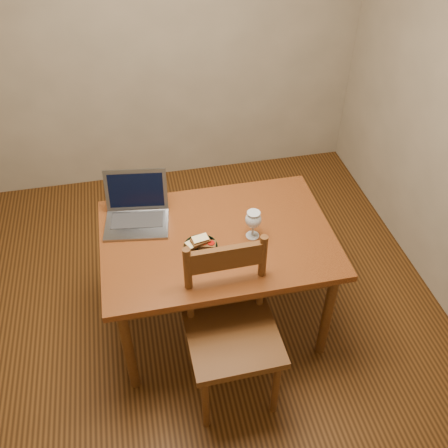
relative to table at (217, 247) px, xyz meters
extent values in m
cube|color=black|center=(-0.11, 0.11, -0.66)|extent=(3.20, 3.20, 0.02)
cube|color=gray|center=(-0.11, 1.72, 0.65)|extent=(3.20, 0.02, 2.60)
cube|color=#49210C|center=(0.00, 0.00, 0.07)|extent=(1.30, 0.90, 0.04)
cylinder|color=#43230E|center=(-0.57, -0.37, -0.30)|extent=(0.06, 0.06, 0.70)
cylinder|color=#43230E|center=(0.57, -0.37, -0.30)|extent=(0.06, 0.06, 0.70)
cylinder|color=#43230E|center=(-0.57, 0.37, -0.30)|extent=(0.06, 0.06, 0.70)
cylinder|color=#43230E|center=(0.57, 0.37, -0.30)|extent=(0.06, 0.06, 0.70)
cube|color=#43230E|center=(-0.02, -0.51, -0.17)|extent=(0.48, 0.46, 0.05)
cube|color=#43230E|center=(-0.02, -0.33, 0.25)|extent=(0.38, 0.04, 0.14)
cylinder|color=black|center=(-0.11, -0.07, 0.09)|extent=(0.19, 0.19, 0.02)
cube|color=slate|center=(-0.43, 0.18, 0.09)|extent=(0.39, 0.30, 0.02)
cube|color=slate|center=(-0.41, 0.34, 0.22)|extent=(0.37, 0.13, 0.25)
cube|color=black|center=(-0.41, 0.34, 0.22)|extent=(0.32, 0.10, 0.20)
camera|label=1|loc=(-0.39, -2.01, 1.99)|focal=40.00mm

